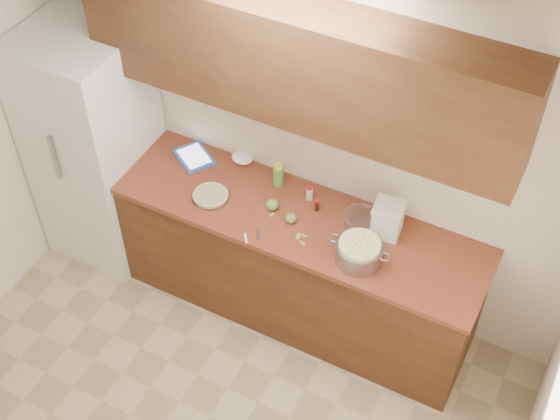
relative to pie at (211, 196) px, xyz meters
The scene contains 20 objects.
room_shell 1.49m from the pie, 70.97° to the right, with size 3.60×3.60×3.60m.
counter_run 0.68m from the pie, 12.85° to the left, with size 2.64×0.68×0.92m.
upper_cabinets 1.15m from the pie, 29.11° to the left, with size 2.60×0.34×0.70m, color #503218.
fridge 0.97m from the pie, behind, with size 0.70×0.70×1.80m, color silver.
pie is the anchor object (origin of this frame).
colander 1.04m from the pie, ahead, with size 0.38×0.28×0.14m.
flour_canister 1.13m from the pie, 12.48° to the left, with size 0.20×0.20×0.22m.
tablet 0.40m from the pie, 136.93° to the left, with size 0.33×0.31×0.02m.
paring_knife 0.43m from the pie, 27.17° to the right, with size 0.11×0.14×0.02m.
lemon_bottle 0.45m from the pie, 43.54° to the left, with size 0.07×0.07×0.18m.
cinnamon_shaker 0.63m from the pie, 26.80° to the left, with size 0.04×0.04×0.11m.
vanilla_bottle 0.68m from the pie, 18.43° to the left, with size 0.03×0.03×0.09m.
mixing_bowl 0.96m from the pie, 13.93° to the left, with size 0.22×0.22×0.08m.
paper_towel 0.40m from the pie, 88.37° to the left, with size 0.15×0.12×0.06m, color white.
apple_left 0.40m from the pie, 13.54° to the left, with size 0.08×0.08×0.09m.
apple_center 0.55m from the pie, ahead, with size 0.07×0.07×0.08m.
peel_a 0.70m from the pie, ahead, with size 0.04×0.02×0.00m, color #80AC53.
peel_b 0.67m from the pie, ahead, with size 0.03×0.01×0.00m, color #80AC53.
peel_c 0.42m from the pie, ahead, with size 0.04×0.01×0.00m, color #80AC53.
peel_d 0.64m from the pie, ahead, with size 0.05×0.02×0.00m, color #80AC53.
Camera 1 is at (1.52, -1.53, 4.46)m, focal length 50.00 mm.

